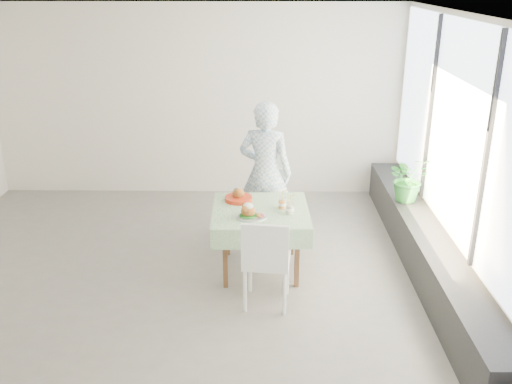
{
  "coord_description": "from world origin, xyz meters",
  "views": [
    {
      "loc": [
        0.97,
        -5.75,
        3.15
      ],
      "look_at": [
        0.9,
        0.05,
        0.93
      ],
      "focal_mm": 40.0,
      "sensor_mm": 36.0,
      "label": 1
    }
  ],
  "objects_px": {
    "cafe_table": "(260,233)",
    "main_dish": "(250,213)",
    "chair_near": "(267,278)",
    "juice_cup_orange": "(282,204)",
    "chair_far": "(264,218)",
    "diner": "(265,173)",
    "potted_plant": "(409,178)"
  },
  "relations": [
    {
      "from": "diner",
      "to": "main_dish",
      "type": "height_order",
      "value": "diner"
    },
    {
      "from": "chair_near",
      "to": "juice_cup_orange",
      "type": "height_order",
      "value": "juice_cup_orange"
    },
    {
      "from": "main_dish",
      "to": "potted_plant",
      "type": "bearing_deg",
      "value": 30.32
    },
    {
      "from": "main_dish",
      "to": "potted_plant",
      "type": "xyz_separation_m",
      "value": [
        1.94,
        1.14,
        -0.01
      ]
    },
    {
      "from": "juice_cup_orange",
      "to": "potted_plant",
      "type": "distance_m",
      "value": 1.82
    },
    {
      "from": "chair_far",
      "to": "main_dish",
      "type": "xyz_separation_m",
      "value": [
        -0.16,
        -1.06,
        0.52
      ]
    },
    {
      "from": "chair_far",
      "to": "diner",
      "type": "height_order",
      "value": "diner"
    },
    {
      "from": "cafe_table",
      "to": "chair_near",
      "type": "bearing_deg",
      "value": -84.71
    },
    {
      "from": "chair_far",
      "to": "juice_cup_orange",
      "type": "bearing_deg",
      "value": -76.45
    },
    {
      "from": "diner",
      "to": "potted_plant",
      "type": "bearing_deg",
      "value": -162.21
    },
    {
      "from": "chair_far",
      "to": "potted_plant",
      "type": "bearing_deg",
      "value": 2.53
    },
    {
      "from": "main_dish",
      "to": "chair_far",
      "type": "bearing_deg",
      "value": 81.61
    },
    {
      "from": "main_dish",
      "to": "potted_plant",
      "type": "distance_m",
      "value": 2.25
    },
    {
      "from": "chair_near",
      "to": "main_dish",
      "type": "bearing_deg",
      "value": 110.14
    },
    {
      "from": "cafe_table",
      "to": "main_dish",
      "type": "height_order",
      "value": "main_dish"
    },
    {
      "from": "diner",
      "to": "potted_plant",
      "type": "relative_size",
      "value": 3.07
    },
    {
      "from": "potted_plant",
      "to": "cafe_table",
      "type": "bearing_deg",
      "value": -153.63
    },
    {
      "from": "chair_far",
      "to": "juice_cup_orange",
      "type": "height_order",
      "value": "juice_cup_orange"
    },
    {
      "from": "chair_near",
      "to": "juice_cup_orange",
      "type": "bearing_deg",
      "value": 77.21
    },
    {
      "from": "chair_near",
      "to": "juice_cup_orange",
      "type": "relative_size",
      "value": 3.85
    },
    {
      "from": "main_dish",
      "to": "potted_plant",
      "type": "height_order",
      "value": "potted_plant"
    },
    {
      "from": "cafe_table",
      "to": "juice_cup_orange",
      "type": "bearing_deg",
      "value": 7.66
    },
    {
      "from": "main_dish",
      "to": "cafe_table",
      "type": "bearing_deg",
      "value": 63.88
    },
    {
      "from": "chair_far",
      "to": "diner",
      "type": "relative_size",
      "value": 0.5
    },
    {
      "from": "chair_far",
      "to": "main_dish",
      "type": "relative_size",
      "value": 2.72
    },
    {
      "from": "cafe_table",
      "to": "main_dish",
      "type": "relative_size",
      "value": 3.23
    },
    {
      "from": "main_dish",
      "to": "juice_cup_orange",
      "type": "bearing_deg",
      "value": 36.83
    },
    {
      "from": "juice_cup_orange",
      "to": "potted_plant",
      "type": "relative_size",
      "value": 0.43
    },
    {
      "from": "chair_near",
      "to": "diner",
      "type": "height_order",
      "value": "diner"
    },
    {
      "from": "chair_far",
      "to": "chair_near",
      "type": "bearing_deg",
      "value": -89.17
    },
    {
      "from": "cafe_table",
      "to": "juice_cup_orange",
      "type": "distance_m",
      "value": 0.41
    },
    {
      "from": "cafe_table",
      "to": "chair_far",
      "type": "bearing_deg",
      "value": 86.97
    }
  ]
}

